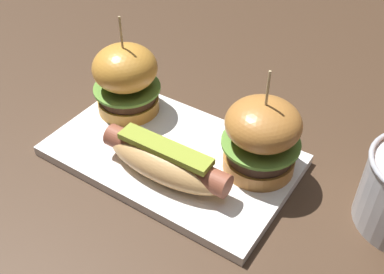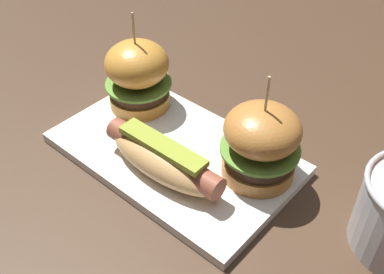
{
  "view_description": "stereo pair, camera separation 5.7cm",
  "coord_description": "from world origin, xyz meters",
  "views": [
    {
      "loc": [
        0.27,
        -0.36,
        0.42
      ],
      "look_at": [
        0.03,
        0.0,
        0.05
      ],
      "focal_mm": 42.91,
      "sensor_mm": 36.0,
      "label": 1
    },
    {
      "loc": [
        0.32,
        -0.33,
        0.42
      ],
      "look_at": [
        0.03,
        0.0,
        0.05
      ],
      "focal_mm": 42.91,
      "sensor_mm": 36.0,
      "label": 2
    }
  ],
  "objects": [
    {
      "name": "hot_dog",
      "position": [
        0.02,
        -0.04,
        0.04
      ],
      "size": [
        0.17,
        0.06,
        0.05
      ],
      "color": "tan",
      "rests_on": "platter_main"
    },
    {
      "name": "ground_plane",
      "position": [
        0.0,
        0.0,
        0.0
      ],
      "size": [
        3.0,
        3.0,
        0.0
      ],
      "primitive_type": "plane",
      "color": "#422D1E"
    },
    {
      "name": "slider_left",
      "position": [
        -0.11,
        0.04,
        0.07
      ],
      "size": [
        0.1,
        0.1,
        0.15
      ],
      "color": "gold",
      "rests_on": "platter_main"
    },
    {
      "name": "slider_right",
      "position": [
        0.11,
        0.04,
        0.06
      ],
      "size": [
        0.1,
        0.1,
        0.14
      ],
      "color": "#B37233",
      "rests_on": "platter_main"
    },
    {
      "name": "platter_main",
      "position": [
        0.0,
        0.0,
        0.01
      ],
      "size": [
        0.32,
        0.19,
        0.01
      ],
      "primitive_type": "cube",
      "color": "white",
      "rests_on": "ground"
    }
  ]
}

